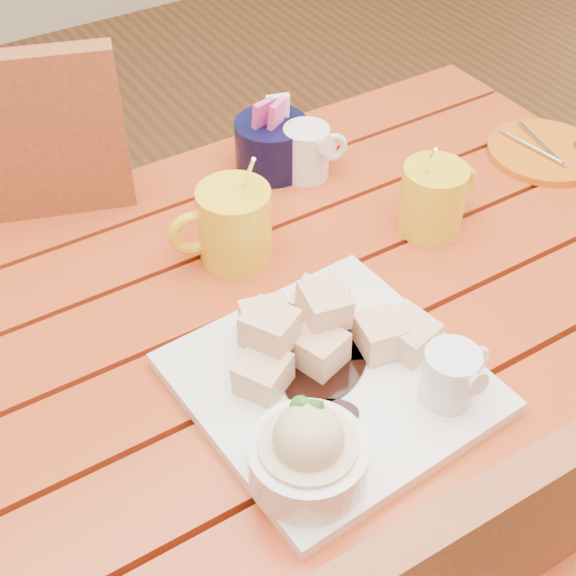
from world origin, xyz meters
TOP-DOWN VIEW (x-y plane):
  - table at (0.00, 0.00)m, footprint 1.20×0.79m
  - dessert_plate at (-0.01, -0.12)m, footprint 0.30×0.30m
  - coffee_mug_left at (0.03, 0.15)m, footprint 0.13×0.09m
  - coffee_mug_right at (0.28, 0.06)m, footprint 0.12×0.08m
  - cream_pitcher at (0.20, 0.25)m, footprint 0.09×0.08m
  - sugar_caddy at (0.17, 0.29)m, footprint 0.10×0.10m
  - orange_saucer at (0.53, 0.11)m, footprint 0.17×0.17m
  - chair_far at (-0.21, 0.52)m, footprint 0.59×0.59m

SIDE VIEW (x-z plane):
  - chair_far at x=-0.21m, z-range 0.06..1.04m
  - table at x=0.00m, z-range 0.27..1.02m
  - orange_saucer at x=0.53m, z-range 0.75..0.76m
  - dessert_plate at x=-0.01m, z-range 0.72..0.84m
  - sugar_caddy at x=0.17m, z-range 0.73..0.85m
  - cream_pitcher at x=0.20m, z-range 0.75..0.83m
  - coffee_mug_right at x=0.28m, z-range 0.73..0.87m
  - coffee_mug_left at x=0.03m, z-range 0.73..0.88m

